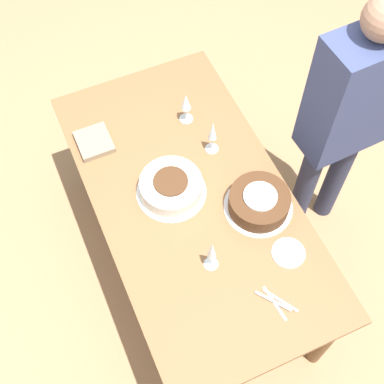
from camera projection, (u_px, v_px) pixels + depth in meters
ground_plane at (192, 260)px, 3.17m from camera, size 12.00×12.00×0.00m
dining_table at (192, 208)px, 2.61m from camera, size 1.70×0.89×0.75m
cake_center_white at (171, 187)px, 2.50m from camera, size 0.33×0.33×0.11m
cake_front_chocolate at (259, 202)px, 2.45m from camera, size 0.32×0.32×0.11m
wine_glass_near at (186, 103)px, 2.65m from camera, size 0.07×0.07×0.19m
wine_glass_far at (213, 132)px, 2.55m from camera, size 0.07×0.07×0.21m
wine_glass_extra at (212, 252)px, 2.23m from camera, size 0.06×0.06×0.21m
dessert_plate_left at (288, 253)px, 2.38m from camera, size 0.15×0.15×0.01m
fork_pile at (276, 302)px, 2.26m from camera, size 0.17×0.14×0.01m
napkin_stack at (94, 142)px, 2.67m from camera, size 0.18×0.17×0.03m
person_cutting at (347, 114)px, 2.47m from camera, size 0.24×0.41×1.65m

